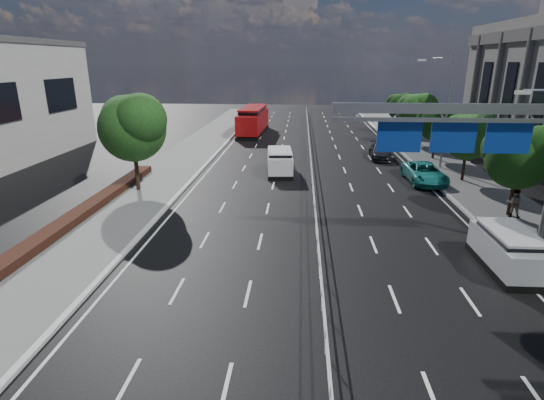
{
  "coord_description": "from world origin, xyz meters",
  "views": [
    {
      "loc": [
        -0.88,
        -9.4,
        8.59
      ],
      "look_at": [
        -2.16,
        9.39,
        2.4
      ],
      "focal_mm": 28.0,
      "sensor_mm": 36.0,
      "label": 1
    }
  ],
  "objects_px": {
    "parked_car_dark": "(381,151)",
    "pedestrian_b": "(514,203)",
    "parked_car_teal": "(425,173)",
    "silver_minivan": "(508,250)",
    "near_car_dark": "(259,112)",
    "overhead_gantry": "(472,131)",
    "white_minivan": "(280,162)",
    "red_bus": "(253,120)",
    "near_car_silver": "(282,160)"
  },
  "relations": [
    {
      "from": "parked_car_dark",
      "to": "pedestrian_b",
      "type": "xyz_separation_m",
      "value": [
        4.74,
        -15.52,
        0.31
      ]
    },
    {
      "from": "parked_car_teal",
      "to": "pedestrian_b",
      "type": "relative_size",
      "value": 3.16
    },
    {
      "from": "parked_car_teal",
      "to": "parked_car_dark",
      "type": "bearing_deg",
      "value": 100.99
    },
    {
      "from": "silver_minivan",
      "to": "near_car_dark",
      "type": "bearing_deg",
      "value": 106.57
    },
    {
      "from": "overhead_gantry",
      "to": "near_car_dark",
      "type": "height_order",
      "value": "overhead_gantry"
    },
    {
      "from": "silver_minivan",
      "to": "white_minivan",
      "type": "bearing_deg",
      "value": 123.58
    },
    {
      "from": "overhead_gantry",
      "to": "red_bus",
      "type": "distance_m",
      "value": 35.83
    },
    {
      "from": "red_bus",
      "to": "near_car_dark",
      "type": "distance_m",
      "value": 16.72
    },
    {
      "from": "near_car_silver",
      "to": "parked_car_dark",
      "type": "distance_m",
      "value": 9.84
    },
    {
      "from": "near_car_silver",
      "to": "pedestrian_b",
      "type": "distance_m",
      "value": 17.7
    },
    {
      "from": "red_bus",
      "to": "silver_minivan",
      "type": "distance_m",
      "value": 38.19
    },
    {
      "from": "near_car_silver",
      "to": "pedestrian_b",
      "type": "height_order",
      "value": "pedestrian_b"
    },
    {
      "from": "near_car_dark",
      "to": "parked_car_dark",
      "type": "relative_size",
      "value": 1.0
    },
    {
      "from": "red_bus",
      "to": "near_car_dark",
      "type": "height_order",
      "value": "red_bus"
    },
    {
      "from": "near_car_dark",
      "to": "pedestrian_b",
      "type": "xyz_separation_m",
      "value": [
        18.99,
        -45.55,
        0.21
      ]
    },
    {
      "from": "near_car_dark",
      "to": "pedestrian_b",
      "type": "distance_m",
      "value": 49.35
    },
    {
      "from": "white_minivan",
      "to": "silver_minivan",
      "type": "distance_m",
      "value": 18.94
    },
    {
      "from": "white_minivan",
      "to": "near_car_dark",
      "type": "distance_m",
      "value": 36.51
    },
    {
      "from": "red_bus",
      "to": "pedestrian_b",
      "type": "xyz_separation_m",
      "value": [
        18.01,
        -28.89,
        -0.73
      ]
    },
    {
      "from": "pedestrian_b",
      "to": "white_minivan",
      "type": "bearing_deg",
      "value": -8.04
    },
    {
      "from": "silver_minivan",
      "to": "parked_car_dark",
      "type": "bearing_deg",
      "value": 93.74
    },
    {
      "from": "overhead_gantry",
      "to": "parked_car_teal",
      "type": "distance_m",
      "value": 12.62
    },
    {
      "from": "white_minivan",
      "to": "near_car_dark",
      "type": "relative_size",
      "value": 1.01
    },
    {
      "from": "red_bus",
      "to": "silver_minivan",
      "type": "relative_size",
      "value": 2.56
    },
    {
      "from": "overhead_gantry",
      "to": "silver_minivan",
      "type": "height_order",
      "value": "overhead_gantry"
    },
    {
      "from": "near_car_dark",
      "to": "silver_minivan",
      "type": "relative_size",
      "value": 1.06
    },
    {
      "from": "red_bus",
      "to": "near_car_dark",
      "type": "xyz_separation_m",
      "value": [
        -0.98,
        16.67,
        -0.94
      ]
    },
    {
      "from": "near_car_dark",
      "to": "parked_car_dark",
      "type": "height_order",
      "value": "near_car_dark"
    },
    {
      "from": "overhead_gantry",
      "to": "near_car_dark",
      "type": "distance_m",
      "value": 51.92
    },
    {
      "from": "white_minivan",
      "to": "parked_car_teal",
      "type": "bearing_deg",
      "value": -15.35
    },
    {
      "from": "red_bus",
      "to": "parked_car_teal",
      "type": "distance_m",
      "value": 26.21
    },
    {
      "from": "near_car_silver",
      "to": "pedestrian_b",
      "type": "xyz_separation_m",
      "value": [
        13.62,
        -11.3,
        0.3
      ]
    },
    {
      "from": "white_minivan",
      "to": "parked_car_dark",
      "type": "relative_size",
      "value": 1.02
    },
    {
      "from": "overhead_gantry",
      "to": "near_car_silver",
      "type": "height_order",
      "value": "overhead_gantry"
    },
    {
      "from": "near_car_dark",
      "to": "silver_minivan",
      "type": "bearing_deg",
      "value": 107.42
    },
    {
      "from": "overhead_gantry",
      "to": "red_bus",
      "type": "relative_size",
      "value": 0.94
    },
    {
      "from": "near_car_dark",
      "to": "parked_car_dark",
      "type": "distance_m",
      "value": 33.24
    },
    {
      "from": "overhead_gantry",
      "to": "white_minivan",
      "type": "height_order",
      "value": "overhead_gantry"
    },
    {
      "from": "parked_car_dark",
      "to": "silver_minivan",
      "type": "bearing_deg",
      "value": -82.71
    },
    {
      "from": "white_minivan",
      "to": "parked_car_dark",
      "type": "distance_m",
      "value": 10.88
    },
    {
      "from": "near_car_dark",
      "to": "pedestrian_b",
      "type": "relative_size",
      "value": 2.76
    },
    {
      "from": "silver_minivan",
      "to": "red_bus",
      "type": "bearing_deg",
      "value": 112.49
    },
    {
      "from": "white_minivan",
      "to": "parked_car_dark",
      "type": "xyz_separation_m",
      "value": [
        9.01,
        6.1,
        -0.29
      ]
    },
    {
      "from": "parked_car_teal",
      "to": "parked_car_dark",
      "type": "distance_m",
      "value": 8.25
    },
    {
      "from": "near_car_dark",
      "to": "white_minivan",
      "type": "bearing_deg",
      "value": 98.69
    },
    {
      "from": "near_car_silver",
      "to": "silver_minivan",
      "type": "bearing_deg",
      "value": 119.45
    },
    {
      "from": "overhead_gantry",
      "to": "parked_car_teal",
      "type": "height_order",
      "value": "overhead_gantry"
    },
    {
      "from": "near_car_silver",
      "to": "parked_car_dark",
      "type": "relative_size",
      "value": 0.86
    },
    {
      "from": "red_bus",
      "to": "parked_car_teal",
      "type": "xyz_separation_m",
      "value": [
        15.08,
        -21.42,
        -0.97
      ]
    },
    {
      "from": "near_car_dark",
      "to": "parked_car_teal",
      "type": "distance_m",
      "value": 41.33
    }
  ]
}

